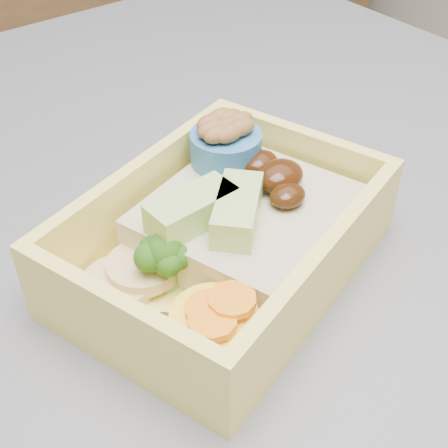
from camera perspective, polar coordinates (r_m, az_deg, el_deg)
bento_box at (r=0.39m, az=0.25°, el=-0.80°), size 0.23×0.20×0.07m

